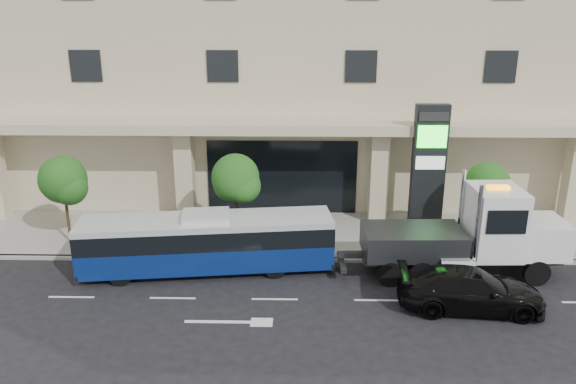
{
  "coord_description": "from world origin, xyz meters",
  "views": [
    {
      "loc": [
        0.93,
        -20.95,
        10.8
      ],
      "look_at": [
        0.44,
        2.0,
        3.26
      ],
      "focal_mm": 35.0,
      "sensor_mm": 36.0,
      "label": 1
    }
  ],
  "objects_px": {
    "tow_truck": "(473,235)",
    "signage_pylon": "(428,169)",
    "black_sedan": "(471,290)",
    "city_bus": "(207,242)"
  },
  "relations": [
    {
      "from": "signage_pylon",
      "to": "city_bus",
      "type": "bearing_deg",
      "value": -157.21
    },
    {
      "from": "tow_truck",
      "to": "black_sedan",
      "type": "relative_size",
      "value": 1.76
    },
    {
      "from": "city_bus",
      "to": "black_sedan",
      "type": "xyz_separation_m",
      "value": [
        10.35,
        -2.94,
        -0.59
      ]
    },
    {
      "from": "city_bus",
      "to": "tow_truck",
      "type": "bearing_deg",
      "value": -7.31
    },
    {
      "from": "tow_truck",
      "to": "signage_pylon",
      "type": "height_order",
      "value": "signage_pylon"
    },
    {
      "from": "black_sedan",
      "to": "signage_pylon",
      "type": "relative_size",
      "value": 0.84
    },
    {
      "from": "city_bus",
      "to": "black_sedan",
      "type": "distance_m",
      "value": 10.78
    },
    {
      "from": "tow_truck",
      "to": "signage_pylon",
      "type": "relative_size",
      "value": 1.49
    },
    {
      "from": "tow_truck",
      "to": "signage_pylon",
      "type": "bearing_deg",
      "value": 100.72
    },
    {
      "from": "city_bus",
      "to": "signage_pylon",
      "type": "relative_size",
      "value": 1.7
    }
  ]
}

